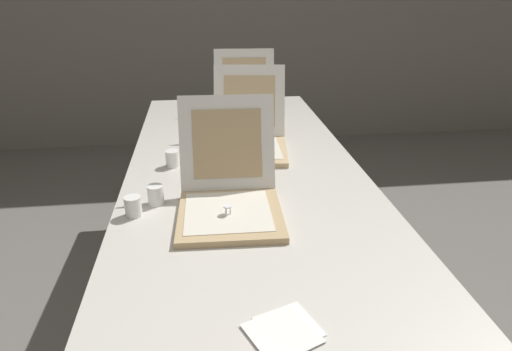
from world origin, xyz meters
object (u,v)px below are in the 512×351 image
cup_white_near_left (133,206)px  table (246,181)px  pizza_box_middle (249,139)px  cup_white_mid (172,159)px  cup_white_near_center (156,195)px  pizza_box_front (229,198)px  pizza_box_back (245,110)px  cup_white_far (194,134)px  napkin_pile (285,330)px

cup_white_near_left → table: bearing=37.9°
pizza_box_middle → cup_white_mid: pizza_box_middle is taller
table → pizza_box_middle: pizza_box_middle is taller
cup_white_near_left → cup_white_near_center: bearing=48.9°
table → pizza_box_middle: (0.04, 0.25, 0.09)m
cup_white_near_center → cup_white_mid: same height
pizza_box_front → pizza_box_back: bearing=83.4°
cup_white_mid → cup_white_near_left: bearing=-104.8°
cup_white_far → cup_white_mid: (-0.09, -0.31, 0.00)m
pizza_box_middle → cup_white_far: bearing=155.9°
pizza_box_middle → cup_white_mid: size_ratio=7.24×
table → cup_white_mid: (-0.29, 0.09, 0.08)m
pizza_box_back → cup_white_near_left: 1.12m
table → cup_white_far: bearing=117.4°
cup_white_far → cup_white_near_center: bearing=-101.5°
pizza_box_front → cup_white_near_left: 0.31m
cup_white_near_left → pizza_box_front: bearing=-1.8°
cup_white_far → cup_white_mid: size_ratio=1.00×
table → cup_white_mid: bearing=162.6°
cup_white_near_left → cup_white_mid: (0.11, 0.40, 0.00)m
pizza_box_back → table: bearing=-92.1°
cup_white_near_center → cup_white_far: bearing=78.5°
table → pizza_box_back: size_ratio=5.42×
pizza_box_front → cup_white_near_center: bearing=163.2°
table → pizza_box_front: 0.35m
cup_white_far → cup_white_near_left: same height
table → pizza_box_front: (-0.09, -0.32, 0.09)m
table → cup_white_near_center: size_ratio=34.76×
cup_white_mid → napkin_pile: cup_white_mid is taller
napkin_pile → cup_white_near_center: bearing=117.0°
pizza_box_front → pizza_box_back: size_ratio=1.04×
cup_white_far → cup_white_mid: same height
table → cup_white_near_left: bearing=-142.1°
pizza_box_front → table: bearing=77.1°
table → pizza_box_middle: size_ratio=4.80×
table → cup_white_far: size_ratio=34.76×
pizza_box_middle → napkin_pile: pizza_box_middle is taller
cup_white_far → napkin_pile: size_ratio=0.35×
table → napkin_pile: size_ratio=12.30×
pizza_box_middle → pizza_box_front: bearing=-95.2°
pizza_box_back → pizza_box_front: bearing=-95.0°
table → cup_white_mid: cup_white_mid is taller
pizza_box_back → cup_white_mid: pizza_box_back is taller
table → cup_white_near_left: 0.51m
pizza_box_back → cup_white_mid: (-0.37, -0.61, -0.02)m
pizza_box_middle → cup_white_near_left: pizza_box_middle is taller
napkin_pile → table: bearing=89.8°
pizza_box_front → napkin_pile: size_ratio=2.36×
cup_white_far → cup_white_near_left: (-0.20, -0.71, 0.00)m
cup_white_far → pizza_box_middle: bearing=-31.4°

